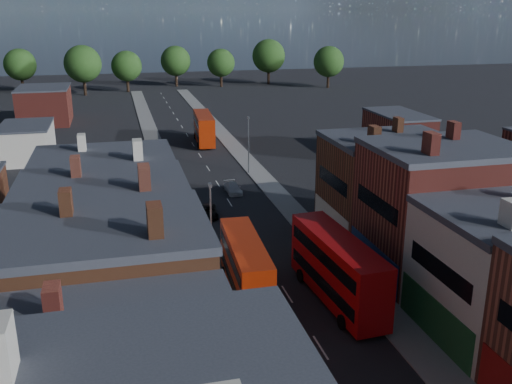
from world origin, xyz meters
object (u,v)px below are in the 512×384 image
bus_0 (246,267)px  car_2 (208,211)px  ped_3 (388,316)px  bus_1 (338,268)px  bus_2 (204,128)px  car_3 (233,188)px  ped_1 (210,327)px

bus_0 → car_2: 19.27m
ped_3 → car_2: bearing=5.5°
bus_1 → bus_2: bus_1 is taller
bus_1 → car_3: bus_1 is taller
bus_1 → car_2: bus_1 is taller
car_2 → bus_0: bearing=-86.0°
car_2 → bus_2: bearing=86.0°
bus_2 → ped_1: bus_2 is taller
car_2 → ped_3: bearing=-67.5°
car_3 → ped_3: size_ratio=2.26×
bus_0 → car_3: size_ratio=2.62×
car_2 → car_3: bearing=64.7°
car_2 → ped_3: ped_3 is taller
ped_1 → bus_2: bearing=-82.6°
car_3 → ped_3: 34.85m
bus_2 → car_2: bus_2 is taller
bus_0 → bus_1: bearing=-18.6°
bus_0 → bus_2: size_ratio=0.94×
car_2 → ped_1: (-3.99, -25.04, 0.45)m
bus_0 → ped_1: bus_0 is taller
car_3 → ped_3: bearing=-85.2°
bus_2 → ped_3: 63.46m
car_3 → bus_0: bearing=-101.9°
bus_1 → ped_3: bearing=-71.3°
bus_0 → bus_1: (6.84, -2.65, 0.33)m
bus_1 → car_2: bearing=103.2°
bus_2 → ped_1: 62.40m
bus_1 → bus_2: bearing=87.4°
bus_2 → bus_1: bearing=-84.9°
bus_0 → car_3: bus_0 is taller
bus_2 → car_3: bus_2 is taller
bus_1 → car_3: 29.87m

